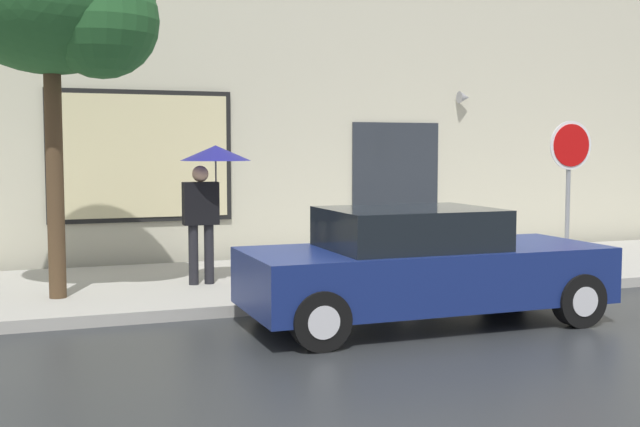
{
  "coord_description": "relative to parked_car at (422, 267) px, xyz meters",
  "views": [
    {
      "loc": [
        -4.26,
        -8.52,
        2.1
      ],
      "look_at": [
        -0.48,
        1.8,
        1.2
      ],
      "focal_mm": 44.5,
      "sensor_mm": 36.0,
      "label": 1
    }
  ],
  "objects": [
    {
      "name": "parked_car",
      "position": [
        0.0,
        0.0,
        0.0
      ],
      "size": [
        4.35,
        1.81,
        1.4
      ],
      "color": "navy",
      "rests_on": "ground"
    },
    {
      "name": "sidewalk",
      "position": [
        -0.12,
        3.13,
        -0.61
      ],
      "size": [
        20.0,
        4.0,
        0.15
      ],
      "primitive_type": "cube",
      "color": "#A3A099",
      "rests_on": "ground"
    },
    {
      "name": "fire_hydrant",
      "position": [
        0.92,
        2.16,
        -0.14
      ],
      "size": [
        0.3,
        0.44,
        0.82
      ],
      "color": "white",
      "rests_on": "sidewalk"
    },
    {
      "name": "street_tree",
      "position": [
        -3.95,
        2.36,
        3.26
      ],
      "size": [
        2.66,
        2.26,
        4.89
      ],
      "color": "#4C3823",
      "rests_on": "sidewalk"
    },
    {
      "name": "pedestrian_with_umbrella",
      "position": [
        -1.94,
        2.82,
        1.05
      ],
      "size": [
        1.02,
        1.02,
        2.0
      ],
      "color": "black",
      "rests_on": "sidewalk"
    },
    {
      "name": "building_facade",
      "position": [
        -0.14,
        5.62,
        2.79
      ],
      "size": [
        20.0,
        0.67,
        7.0
      ],
      "color": "beige",
      "rests_on": "ground"
    },
    {
      "name": "ground_plane",
      "position": [
        -0.12,
        0.13,
        -0.69
      ],
      "size": [
        60.0,
        60.0,
        0.0
      ],
      "primitive_type": "plane",
      "color": "#282B2D"
    },
    {
      "name": "stop_sign",
      "position": [
        3.54,
        1.87,
        1.14
      ],
      "size": [
        0.76,
        0.1,
        2.38
      ],
      "color": "gray",
      "rests_on": "sidewalk"
    }
  ]
}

